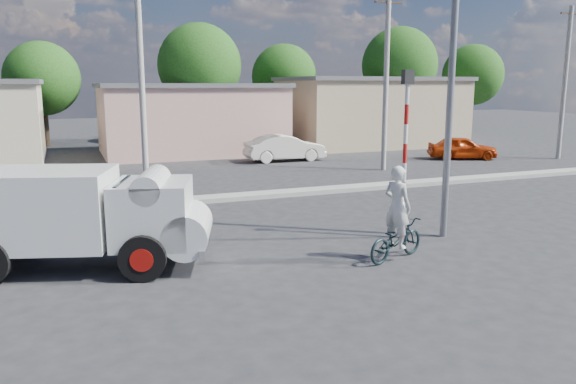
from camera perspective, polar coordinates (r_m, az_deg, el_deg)
name	(u,v)px	position (r m, az deg, el deg)	size (l,w,h in m)	color
ground_plane	(315,269)	(12.50, 2.80, -7.82)	(120.00, 120.00, 0.00)	#28282A
median	(221,198)	(19.79, -6.85, -0.61)	(40.00, 0.80, 0.16)	#99968E
truck	(85,214)	(12.99, -19.96, -2.16)	(5.66, 3.42, 2.20)	black
bicycle	(396,239)	(13.25, 10.91, -4.76)	(0.63, 1.82, 0.95)	black
cyclist	(397,219)	(13.13, 10.99, -2.76)	(0.70, 0.46, 1.91)	silver
car_cream	(285,148)	(29.66, -0.33, 4.52)	(1.47, 4.22, 1.39)	silver
car_red	(462,148)	(31.85, 17.29, 4.32)	(1.46, 3.62, 1.23)	#B83208
traffic_pole	(405,140)	(14.78, 11.84, 5.19)	(0.28, 0.18, 4.36)	red
streetlight	(448,45)	(15.04, 15.93, 14.14)	(2.34, 0.22, 9.00)	slate
building_row	(175,117)	(33.36, -11.39, 7.50)	(37.80, 7.30, 4.44)	beige
tree_row	(245,70)	(41.20, -4.35, 12.22)	(51.24, 7.43, 8.42)	#38281E
utility_poles	(268,82)	(24.18, -1.99, 11.06)	(35.40, 0.24, 8.00)	#99968E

